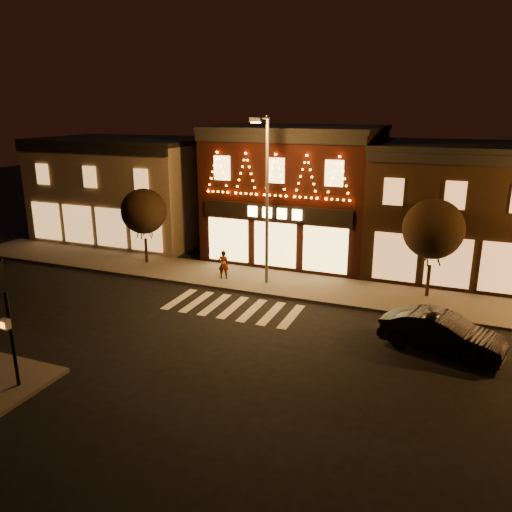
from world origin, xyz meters
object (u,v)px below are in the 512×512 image
Objects in this scene: traffic_signal_near at (3,300)px; streetlamp_mid at (266,189)px; pedestrian at (223,265)px; dark_sedan at (442,333)px.

streetlamp_mid reaches higher than traffic_signal_near.
traffic_signal_near is 2.82× the size of pedestrian.
dark_sedan is 2.93× the size of pedestrian.
streetlamp_mid is 5.48× the size of pedestrian.
dark_sedan is at bearing 142.20° from pedestrian.
dark_sedan is (9.26, -4.54, -4.57)m from streetlamp_mid.
pedestrian is (1.65, 13.16, -2.40)m from traffic_signal_near.
traffic_signal_near is 13.95m from streetlamp_mid.
pedestrian is at bearing 87.32° from traffic_signal_near.
streetlamp_mid is 11.28m from dark_sedan.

